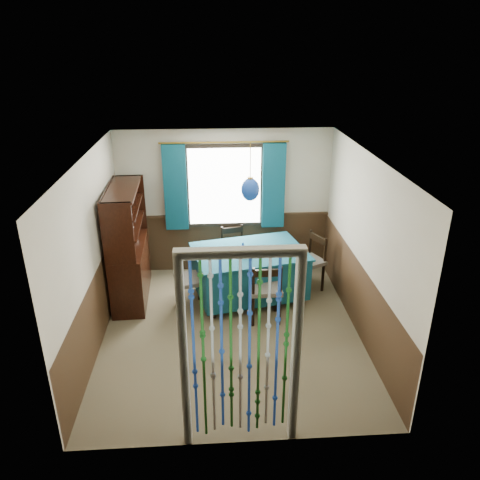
{
  "coord_description": "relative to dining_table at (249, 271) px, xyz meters",
  "views": [
    {
      "loc": [
        -0.25,
        -5.59,
        3.85
      ],
      "look_at": [
        0.17,
        0.62,
        1.14
      ],
      "focal_mm": 35.0,
      "sensor_mm": 36.0,
      "label": 1
    }
  ],
  "objects": [
    {
      "name": "doorway",
      "position": [
        -0.34,
        -2.87,
        0.58
      ],
      "size": [
        1.16,
        0.12,
        2.18
      ],
      "primitive_type": null,
      "color": "silver",
      "rests_on": "ground"
    },
    {
      "name": "chair_far",
      "position": [
        -0.19,
        0.76,
        0.0
      ],
      "size": [
        0.52,
        0.5,
        0.88
      ],
      "rotation": [
        0.0,
        0.0,
        3.37
      ],
      "color": "black",
      "rests_on": "floor"
    },
    {
      "name": "wall_left",
      "position": [
        -2.14,
        -0.93,
        0.78
      ],
      "size": [
        0.0,
        4.0,
        4.0
      ],
      "primitive_type": "plane",
      "rotation": [
        1.57,
        0.0,
        1.57
      ],
      "color": "beige",
      "rests_on": "ground"
    },
    {
      "name": "chair_right",
      "position": [
        1.0,
        0.23,
        0.03
      ],
      "size": [
        0.61,
        0.61,
        0.94
      ],
      "rotation": [
        0.0,
        0.0,
        2.03
      ],
      "color": "black",
      "rests_on": "floor"
    },
    {
      "name": "chair_near",
      "position": [
        0.17,
        -0.67,
        0.03
      ],
      "size": [
        0.48,
        0.46,
        0.94
      ],
      "rotation": [
        0.0,
        0.0,
        0.03
      ],
      "color": "black",
      "rests_on": "floor"
    },
    {
      "name": "wall_front",
      "position": [
        -0.34,
        -2.93,
        0.78
      ],
      "size": [
        3.6,
        0.0,
        3.6
      ],
      "primitive_type": "plane",
      "rotation": [
        -1.57,
        0.0,
        0.0
      ],
      "color": "beige",
      "rests_on": "ground"
    },
    {
      "name": "wainscot_back",
      "position": [
        -0.34,
        1.05,
        0.03
      ],
      "size": [
        3.6,
        0.0,
        3.6
      ],
      "primitive_type": "plane",
      "rotation": [
        1.57,
        0.0,
        0.0
      ],
      "color": "#3B2716",
      "rests_on": "ground"
    },
    {
      "name": "chair_left",
      "position": [
        -0.95,
        -0.27,
        0.02
      ],
      "size": [
        0.54,
        0.56,
        0.91
      ],
      "rotation": [
        0.0,
        0.0,
        -1.28
      ],
      "color": "black",
      "rests_on": "floor"
    },
    {
      "name": "floor",
      "position": [
        -0.34,
        -0.93,
        -0.47
      ],
      "size": [
        4.0,
        4.0,
        0.0
      ],
      "primitive_type": "plane",
      "color": "brown",
      "rests_on": "ground"
    },
    {
      "name": "dining_table",
      "position": [
        0.0,
        0.0,
        0.0
      ],
      "size": [
        1.91,
        1.51,
        0.82
      ],
      "rotation": [
        0.0,
        0.0,
        0.22
      ],
      "color": "#104353",
      "rests_on": "floor"
    },
    {
      "name": "ceiling",
      "position": [
        -0.34,
        -0.93,
        2.03
      ],
      "size": [
        4.0,
        4.0,
        0.0
      ],
      "primitive_type": "plane",
      "rotation": [
        3.14,
        0.0,
        0.0
      ],
      "color": "silver",
      "rests_on": "ground"
    },
    {
      "name": "wainscot_left",
      "position": [
        -2.12,
        -0.93,
        0.03
      ],
      "size": [
        0.0,
        4.0,
        4.0
      ],
      "primitive_type": "plane",
      "rotation": [
        1.57,
        0.0,
        1.57
      ],
      "color": "#3B2716",
      "rests_on": "ground"
    },
    {
      "name": "window",
      "position": [
        -0.34,
        1.02,
        1.08
      ],
      "size": [
        1.32,
        0.12,
        1.42
      ],
      "primitive_type": "cube",
      "color": "black",
      "rests_on": "wall_back"
    },
    {
      "name": "vase_sideboard",
      "position": [
        -1.82,
        0.38,
        0.54
      ],
      "size": [
        0.23,
        0.23,
        0.19
      ],
      "primitive_type": "imported",
      "rotation": [
        0.0,
        0.0,
        0.32
      ],
      "color": "beige",
      "rests_on": "sideboard"
    },
    {
      "name": "wainscot_right",
      "position": [
        1.45,
        -0.93,
        0.03
      ],
      "size": [
        0.0,
        4.0,
        4.0
      ],
      "primitive_type": "plane",
      "rotation": [
        1.57,
        0.0,
        -1.57
      ],
      "color": "#3B2716",
      "rests_on": "ground"
    },
    {
      "name": "bowl_shelf",
      "position": [
        -1.82,
        -0.13,
        0.81
      ],
      "size": [
        0.27,
        0.27,
        0.05
      ],
      "primitive_type": "imported",
      "rotation": [
        0.0,
        0.0,
        -0.29
      ],
      "color": "beige",
      "rests_on": "sideboard"
    },
    {
      "name": "vase_table",
      "position": [
        -0.11,
        -0.11,
        0.43
      ],
      "size": [
        0.17,
        0.17,
        0.17
      ],
      "primitive_type": "imported",
      "rotation": [
        0.0,
        0.0,
        -0.07
      ],
      "color": "#153C97",
      "rests_on": "dining_table"
    },
    {
      "name": "sideboard",
      "position": [
        -1.88,
        0.14,
        0.16
      ],
      "size": [
        0.54,
        1.41,
        1.83
      ],
      "rotation": [
        0.0,
        0.0,
        0.04
      ],
      "color": "black",
      "rests_on": "floor"
    },
    {
      "name": "pendant_lamp",
      "position": [
        -0.0,
        0.0,
        1.34
      ],
      "size": [
        0.27,
        0.27,
        0.86
      ],
      "color": "olive",
      "rests_on": "ceiling"
    },
    {
      "name": "wall_right",
      "position": [
        1.46,
        -0.93,
        0.78
      ],
      "size": [
        0.0,
        4.0,
        4.0
      ],
      "primitive_type": "plane",
      "rotation": [
        1.57,
        0.0,
        -1.57
      ],
      "color": "beige",
      "rests_on": "ground"
    },
    {
      "name": "wall_back",
      "position": [
        -0.34,
        1.07,
        0.78
      ],
      "size": [
        3.6,
        0.0,
        3.6
      ],
      "primitive_type": "plane",
      "rotation": [
        1.57,
        0.0,
        0.0
      ],
      "color": "beige",
      "rests_on": "ground"
    },
    {
      "name": "wainscot_front",
      "position": [
        -0.34,
        -2.92,
        0.03
      ],
      "size": [
        3.6,
        0.0,
        3.6
      ],
      "primitive_type": "plane",
      "rotation": [
        -1.57,
        0.0,
        0.0
      ],
      "color": "#3B2716",
      "rests_on": "ground"
    }
  ]
}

